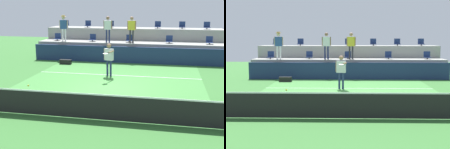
% 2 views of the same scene
% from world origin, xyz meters
% --- Properties ---
extents(ground_plane, '(40.00, 40.00, 0.00)m').
position_xyz_m(ground_plane, '(0.00, 0.00, 0.00)').
color(ground_plane, '#336B2D').
extents(court_inner_paint, '(9.00, 10.00, 0.01)m').
position_xyz_m(court_inner_paint, '(0.00, 1.00, 0.00)').
color(court_inner_paint, '#3D7F38').
rests_on(court_inner_paint, ground_plane).
extents(court_service_line, '(9.00, 0.06, 0.00)m').
position_xyz_m(court_service_line, '(0.00, 2.40, 0.01)').
color(court_service_line, white).
rests_on(court_service_line, ground_plane).
extents(tennis_net, '(10.48, 0.08, 1.07)m').
position_xyz_m(tennis_net, '(0.00, -4.00, 0.50)').
color(tennis_net, black).
rests_on(tennis_net, ground_plane).
extents(sponsor_backboard, '(13.00, 0.16, 1.10)m').
position_xyz_m(sponsor_backboard, '(0.00, 6.00, 0.55)').
color(sponsor_backboard, navy).
rests_on(sponsor_backboard, ground_plane).
extents(seating_tier_lower, '(13.00, 1.80, 1.25)m').
position_xyz_m(seating_tier_lower, '(0.00, 7.30, 0.62)').
color(seating_tier_lower, gray).
rests_on(seating_tier_lower, ground_plane).
extents(seating_tier_upper, '(13.00, 1.80, 2.10)m').
position_xyz_m(seating_tier_upper, '(0.00, 9.10, 1.05)').
color(seating_tier_upper, gray).
rests_on(seating_tier_upper, ground_plane).
extents(stadium_chair_lower_far_left, '(0.44, 0.40, 0.52)m').
position_xyz_m(stadium_chair_lower_far_left, '(-5.36, 7.23, 1.46)').
color(stadium_chair_lower_far_left, '#2D2D33').
rests_on(stadium_chair_lower_far_left, seating_tier_lower).
extents(stadium_chair_lower_left, '(0.44, 0.40, 0.52)m').
position_xyz_m(stadium_chair_lower_left, '(-2.69, 7.23, 1.46)').
color(stadium_chair_lower_left, '#2D2D33').
rests_on(stadium_chair_lower_left, seating_tier_lower).
extents(stadium_chair_lower_center, '(0.44, 0.40, 0.52)m').
position_xyz_m(stadium_chair_lower_center, '(-0.04, 7.23, 1.46)').
color(stadium_chair_lower_center, '#2D2D33').
rests_on(stadium_chair_lower_center, seating_tier_lower).
extents(stadium_chair_lower_right, '(0.44, 0.40, 0.52)m').
position_xyz_m(stadium_chair_lower_right, '(2.71, 7.23, 1.46)').
color(stadium_chair_lower_right, '#2D2D33').
rests_on(stadium_chair_lower_right, seating_tier_lower).
extents(stadium_chair_lower_far_right, '(0.44, 0.40, 0.52)m').
position_xyz_m(stadium_chair_lower_far_right, '(5.33, 7.23, 1.46)').
color(stadium_chair_lower_far_right, '#2D2D33').
rests_on(stadium_chair_lower_far_right, seating_tier_lower).
extents(stadium_chair_upper_far_left, '(0.44, 0.40, 0.52)m').
position_xyz_m(stadium_chair_upper_far_left, '(-5.36, 9.03, 2.31)').
color(stadium_chair_upper_far_left, '#2D2D33').
rests_on(stadium_chair_upper_far_left, seating_tier_upper).
extents(stadium_chair_upper_left, '(0.44, 0.40, 0.52)m').
position_xyz_m(stadium_chair_upper_left, '(-3.54, 9.03, 2.31)').
color(stadium_chair_upper_left, '#2D2D33').
rests_on(stadium_chair_upper_left, seating_tier_upper).
extents(stadium_chair_upper_mid_left, '(0.44, 0.40, 0.52)m').
position_xyz_m(stadium_chair_upper_mid_left, '(-1.73, 9.03, 2.31)').
color(stadium_chair_upper_mid_left, '#2D2D33').
rests_on(stadium_chair_upper_mid_left, seating_tier_upper).
extents(stadium_chair_upper_center, '(0.44, 0.40, 0.52)m').
position_xyz_m(stadium_chair_upper_center, '(-0.03, 9.03, 2.31)').
color(stadium_chair_upper_center, '#2D2D33').
rests_on(stadium_chair_upper_center, seating_tier_upper).
extents(stadium_chair_upper_mid_right, '(0.44, 0.40, 0.52)m').
position_xyz_m(stadium_chair_upper_mid_right, '(1.82, 9.03, 2.31)').
color(stadium_chair_upper_mid_right, '#2D2D33').
rests_on(stadium_chair_upper_mid_right, seating_tier_upper).
extents(stadium_chair_upper_right, '(0.44, 0.40, 0.52)m').
position_xyz_m(stadium_chair_upper_right, '(3.58, 9.03, 2.31)').
color(stadium_chair_upper_right, '#2D2D33').
rests_on(stadium_chair_upper_right, seating_tier_upper).
extents(stadium_chair_upper_far_right, '(0.44, 0.40, 0.52)m').
position_xyz_m(stadium_chair_upper_far_right, '(5.31, 9.03, 2.31)').
color(stadium_chair_upper_far_right, '#2D2D33').
rests_on(stadium_chair_upper_far_right, seating_tier_upper).
extents(tennis_player, '(0.60, 1.31, 1.79)m').
position_xyz_m(tennis_player, '(-0.42, 2.14, 1.11)').
color(tennis_player, navy).
rests_on(tennis_player, ground_plane).
extents(spectator_with_hat, '(0.62, 0.46, 1.84)m').
position_xyz_m(spectator_with_hat, '(-4.70, 6.85, 2.40)').
color(spectator_with_hat, white).
rests_on(spectator_with_hat, seating_tier_lower).
extents(spectator_in_grey, '(0.62, 0.24, 1.78)m').
position_xyz_m(spectator_in_grey, '(-1.48, 6.85, 2.34)').
color(spectator_in_grey, navy).
rests_on(spectator_in_grey, seating_tier_lower).
extents(spectator_in_white, '(0.62, 0.26, 1.78)m').
position_xyz_m(spectator_in_white, '(0.17, 6.85, 2.34)').
color(spectator_in_white, '#2D2D33').
rests_on(spectator_in_white, seating_tier_lower).
extents(tennis_ball, '(0.07, 0.07, 0.07)m').
position_xyz_m(tennis_ball, '(-2.28, -3.41, 0.89)').
color(tennis_ball, '#CCE033').
extents(equipment_bag, '(0.76, 0.28, 0.30)m').
position_xyz_m(equipment_bag, '(-3.90, 4.84, 0.15)').
color(equipment_bag, black).
rests_on(equipment_bag, ground_plane).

